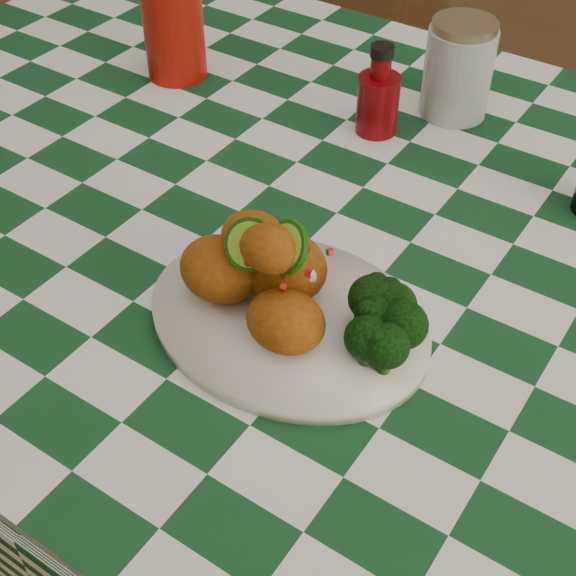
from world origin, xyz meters
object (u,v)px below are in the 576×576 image
Objects in this scene: fried_chicken_pile at (276,270)px; red_tumbler at (173,26)px; dining_table at (326,412)px; mason_jar at (458,69)px; plate at (288,320)px; ketchup_bottle at (379,90)px; wooden_chair_left at (349,131)px.

red_tumbler is (-0.44, 0.36, 0.01)m from fried_chicken_pile.
dining_table is 0.55m from mason_jar.
plate is 1.80× the size of fried_chicken_pile.
dining_table is 0.50m from ketchup_bottle.
fried_chicken_pile is 0.40m from ketchup_bottle.
red_tumbler reaches higher than fried_chicken_pile.
plate is 0.58m from red_tumbler.
dining_table is 0.51m from fried_chicken_pile.
mason_jar reaches higher than fried_chicken_pile.
dining_table is 5.36× the size of plate.
dining_table is at bearing -92.59° from mason_jar.
red_tumbler reaches higher than dining_table.
fried_chicken_pile is at bearing -75.72° from ketchup_bottle.
mason_jar is at bearing 87.41° from dining_table.
red_tumbler is at bearing 141.27° from plate.
plate is at bearing -73.23° from dining_table.
wooden_chair_left is at bearing 118.28° from dining_table.
plate is 0.41m from ketchup_bottle.
red_tumbler is at bearing -174.94° from ketchup_bottle.
ketchup_bottle is at bearing -81.44° from wooden_chair_left.
fried_chicken_pile is at bearing -39.62° from red_tumbler.
ketchup_bottle is 0.93× the size of mason_jar.
plate is 1.06m from wooden_chair_left.
fried_chicken_pile is 0.50m from mason_jar.
ketchup_bottle is 0.74m from wooden_chair_left.
plate is at bearing -73.81° from ketchup_bottle.
mason_jar is 0.17× the size of wooden_chair_left.
mason_jar is at bearing 93.66° from fried_chicken_pile.
wooden_chair_left is (0.02, 0.53, -0.45)m from red_tumbler.
fried_chicken_pile is 0.56m from red_tumbler.
fried_chicken_pile is 1.08× the size of red_tumbler.
dining_table is at bearing 106.77° from plate.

